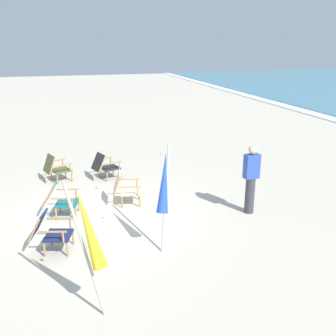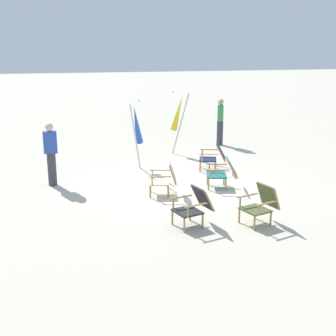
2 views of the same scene
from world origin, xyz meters
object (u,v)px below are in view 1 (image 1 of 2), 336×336
object	(u,v)px
beach_chair_front_right	(49,230)
umbrella_furled_blue	(164,183)
beach_chair_mid_center	(124,188)
umbrella_furled_yellow	(89,231)
beach_chair_far_center	(56,167)
person_near_chairs	(251,179)
beach_chair_front_left	(59,199)
beach_chair_back_right	(105,165)

from	to	relation	value
beach_chair_front_right	umbrella_furled_blue	xyz separation A→B (m)	(0.41, 2.16, 0.89)
beach_chair_mid_center	umbrella_furled_yellow	size ratio (longest dim) A/B	0.40
beach_chair_far_center	person_near_chairs	distance (m)	5.54
umbrella_furled_yellow	beach_chair_far_center	bearing A→B (deg)	-175.88
umbrella_furled_blue	umbrella_furled_yellow	world-z (taller)	umbrella_furled_yellow
umbrella_furled_blue	beach_chair_front_left	bearing A→B (deg)	-135.79
beach_chair_mid_center	umbrella_furled_blue	world-z (taller)	umbrella_furled_blue
beach_chair_far_center	umbrella_furled_blue	distance (m)	4.92
person_near_chairs	beach_chair_front_left	bearing A→B (deg)	-103.54
beach_chair_mid_center	beach_chair_back_right	xyz separation A→B (m)	(-1.98, -0.23, -0.01)
beach_chair_back_right	umbrella_furled_blue	bearing A→B (deg)	8.21
beach_chair_front_left	umbrella_furled_yellow	size ratio (longest dim) A/B	0.42
beach_chair_front_left	beach_chair_far_center	distance (m)	2.42
beach_chair_front_left	beach_chair_back_right	size ratio (longest dim) A/B	0.98
beach_chair_front_right	umbrella_furled_yellow	size ratio (longest dim) A/B	0.43
beach_chair_back_right	umbrella_furled_yellow	bearing A→B (deg)	-9.02
beach_chair_back_right	umbrella_furled_blue	xyz separation A→B (m)	(4.25, 0.61, 0.88)
beach_chair_far_center	umbrella_furled_yellow	xyz separation A→B (m)	(6.05, 0.44, 0.91)
beach_chair_front_right	person_near_chairs	bearing A→B (deg)	97.02
beach_chair_front_left	person_near_chairs	bearing A→B (deg)	76.46
umbrella_furled_blue	person_near_chairs	world-z (taller)	umbrella_furled_blue
beach_chair_front_right	beach_chair_mid_center	bearing A→B (deg)	136.38
beach_chair_front_left	beach_chair_far_center	size ratio (longest dim) A/B	1.03
beach_chair_front_left	beach_chair_mid_center	xyz separation A→B (m)	(-0.27, 1.55, 0.01)
beach_chair_far_center	umbrella_furled_yellow	world-z (taller)	umbrella_furled_yellow
beach_chair_mid_center	umbrella_furled_yellow	xyz separation A→B (m)	(3.90, -1.16, 0.91)
beach_chair_front_left	beach_chair_far_center	xyz separation A→B (m)	(-2.42, -0.04, 0.01)
beach_chair_far_center	beach_chair_front_right	bearing A→B (deg)	-2.49
person_near_chairs	beach_chair_mid_center	bearing A→B (deg)	-115.59
beach_chair_mid_center	beach_chair_front_left	bearing A→B (deg)	-80.00
beach_chair_mid_center	umbrella_furled_blue	distance (m)	2.46
beach_chair_far_center	umbrella_furled_yellow	size ratio (longest dim) A/B	0.41
beach_chair_front_right	beach_chair_back_right	xyz separation A→B (m)	(-3.83, 1.54, 0.00)
beach_chair_mid_center	beach_chair_back_right	bearing A→B (deg)	-173.48
beach_chair_far_center	person_near_chairs	bearing A→B (deg)	51.39
beach_chair_front_left	umbrella_furled_yellow	xyz separation A→B (m)	(3.63, 0.39, 0.92)
beach_chair_far_center	umbrella_furled_blue	size ratio (longest dim) A/B	0.42
beach_chair_front_left	beach_chair_mid_center	bearing A→B (deg)	100.00
beach_chair_back_right	person_near_chairs	distance (m)	4.43
beach_chair_back_right	person_near_chairs	world-z (taller)	person_near_chairs
umbrella_furled_blue	beach_chair_front_right	bearing A→B (deg)	-100.82
beach_chair_mid_center	beach_chair_far_center	size ratio (longest dim) A/B	0.97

